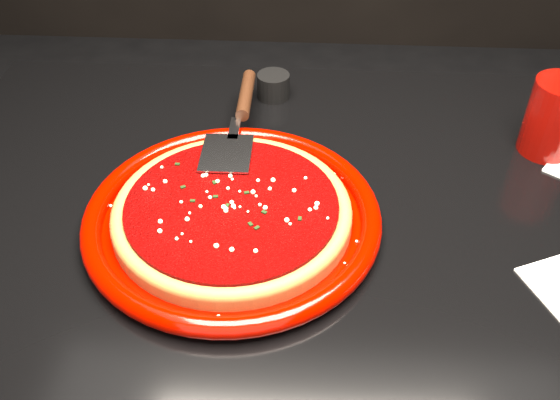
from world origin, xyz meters
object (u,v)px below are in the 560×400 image
at_px(table, 329,380).
at_px(pizza_server, 238,120).
at_px(cup, 555,118).
at_px(ramekin, 273,86).
at_px(plate, 232,217).

relative_size(table, pizza_server, 4.04).
bearing_deg(cup, ramekin, 163.01).
bearing_deg(ramekin, pizza_server, -106.34).
bearing_deg(plate, pizza_server, 93.24).
relative_size(pizza_server, cup, 2.59).
xyz_separation_m(pizza_server, ramekin, (0.04, 0.14, -0.03)).
bearing_deg(ramekin, table, -69.59).
bearing_deg(plate, ramekin, 84.25).
relative_size(cup, ramekin, 2.11).
bearing_deg(ramekin, cup, -16.99).
height_order(table, plate, plate).
bearing_deg(pizza_server, cup, 1.80).
relative_size(plate, ramekin, 7.10).
relative_size(table, plate, 3.11).
height_order(plate, cup, cup).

